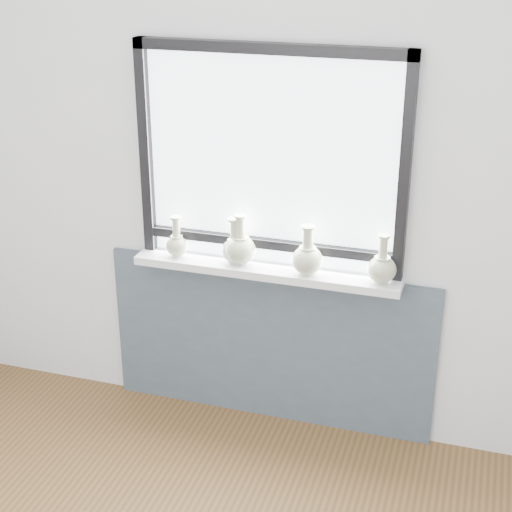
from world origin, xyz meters
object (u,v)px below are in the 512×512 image
(vase_b, at_px, (235,248))
(vase_c, at_px, (240,248))
(vase_a, at_px, (177,243))
(vase_d, at_px, (307,258))
(vase_e, at_px, (382,267))
(windowsill, at_px, (266,270))

(vase_b, bearing_deg, vase_c, -11.32)
(vase_a, height_order, vase_d, vase_d)
(vase_a, height_order, vase_c, vase_c)
(vase_b, distance_m, vase_e, 0.72)
(vase_c, xyz_separation_m, vase_e, (0.69, -0.01, -0.01))
(windowsill, bearing_deg, vase_e, -1.07)
(vase_d, relative_size, vase_e, 1.03)
(vase_d, bearing_deg, vase_b, 175.84)
(vase_b, bearing_deg, vase_e, -1.38)
(vase_a, relative_size, vase_b, 0.91)
(vase_b, bearing_deg, vase_a, -177.95)
(windowsill, xyz_separation_m, vase_e, (0.56, -0.01, 0.09))
(vase_e, bearing_deg, windowsill, 178.93)
(vase_d, bearing_deg, vase_e, 1.57)
(windowsill, height_order, vase_b, vase_b)
(windowsill, distance_m, vase_e, 0.57)
(windowsill, distance_m, vase_c, 0.16)
(vase_b, height_order, vase_d, vase_d)
(vase_b, distance_m, vase_c, 0.03)
(windowsill, relative_size, vase_c, 5.28)
(vase_e, bearing_deg, vase_c, 179.10)
(windowsill, distance_m, vase_a, 0.47)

